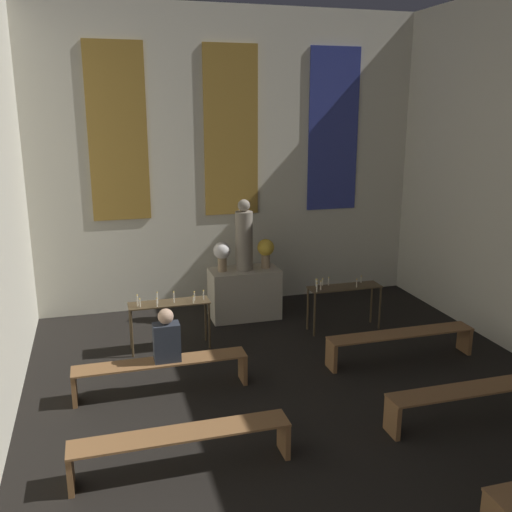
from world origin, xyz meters
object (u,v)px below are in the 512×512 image
at_px(statue, 244,238).
at_px(pew_back_right, 401,339).
at_px(candle_rack_left, 169,309).
at_px(pew_third_right, 476,396).
at_px(candle_rack_right, 344,293).
at_px(person_seated, 167,338).
at_px(pew_third_left, 182,442).
at_px(pew_back_left, 161,369).
at_px(flower_vase_right, 266,250).
at_px(flower_vase_left, 222,253).
at_px(altar, 244,293).

distance_m(statue, pew_back_right, 3.35).
distance_m(candle_rack_left, pew_third_right, 4.75).
height_order(candle_rack_left, pew_third_right, candle_rack_left).
height_order(candle_rack_right, person_seated, person_seated).
bearing_deg(person_seated, pew_third_right, -27.08).
distance_m(candle_rack_right, pew_third_right, 3.33).
distance_m(candle_rack_left, pew_third_left, 3.32).
distance_m(pew_back_left, pew_back_right, 3.72).
relative_size(candle_rack_left, pew_back_left, 0.55).
xyz_separation_m(statue, candle_rack_left, (-1.55, -1.09, -0.86)).
distance_m(candle_rack_left, pew_back_right, 3.71).
distance_m(flower_vase_right, candle_rack_left, 2.32).
distance_m(flower_vase_left, candle_rack_right, 2.31).
relative_size(statue, person_seated, 1.74).
xyz_separation_m(flower_vase_left, pew_third_right, (2.28, -4.38, -0.93)).
height_order(flower_vase_left, pew_third_left, flower_vase_left).
relative_size(statue, flower_vase_left, 2.39).
bearing_deg(altar, statue, 0.00).
relative_size(candle_rack_left, candle_rack_right, 1.00).
height_order(altar, pew_third_left, altar).
bearing_deg(statue, flower_vase_right, 0.00).
bearing_deg(candle_rack_right, pew_third_left, -135.84).
relative_size(pew_third_right, pew_back_right, 1.00).
bearing_deg(candle_rack_left, candle_rack_right, 0.05).
height_order(candle_rack_left, pew_back_right, candle_rack_left).
distance_m(candle_rack_right, person_seated, 3.61).
bearing_deg(pew_back_right, flower_vase_left, 132.03).
bearing_deg(pew_back_left, pew_third_left, -90.00).
relative_size(flower_vase_right, candle_rack_right, 0.42).
height_order(statue, person_seated, statue).
bearing_deg(candle_rack_left, person_seated, -98.86).
xyz_separation_m(candle_rack_right, pew_back_left, (-3.39, -1.44, -0.34)).
bearing_deg(candle_rack_left, statue, 35.13).
height_order(flower_vase_right, person_seated, flower_vase_right).
bearing_deg(pew_back_left, person_seated, 0.00).
xyz_separation_m(statue, candle_rack_right, (1.53, -1.08, -0.86)).
height_order(altar, pew_third_right, altar).
distance_m(flower_vase_left, flower_vase_right, 0.83).
relative_size(statue, flower_vase_right, 2.39).
distance_m(flower_vase_right, person_seated, 3.37).
xyz_separation_m(altar, flower_vase_right, (0.42, 0.00, 0.81)).
height_order(candle_rack_right, pew_third_left, candle_rack_right).
distance_m(flower_vase_right, pew_third_right, 4.70).
distance_m(altar, pew_third_left, 4.76).
height_order(pew_third_left, pew_back_left, same).
bearing_deg(pew_back_left, flower_vase_left, 60.26).
bearing_deg(flower_vase_left, pew_back_left, -119.74).
height_order(flower_vase_left, candle_rack_right, flower_vase_left).
bearing_deg(altar, pew_back_right, -53.63).
distance_m(flower_vase_right, candle_rack_right, 1.67).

